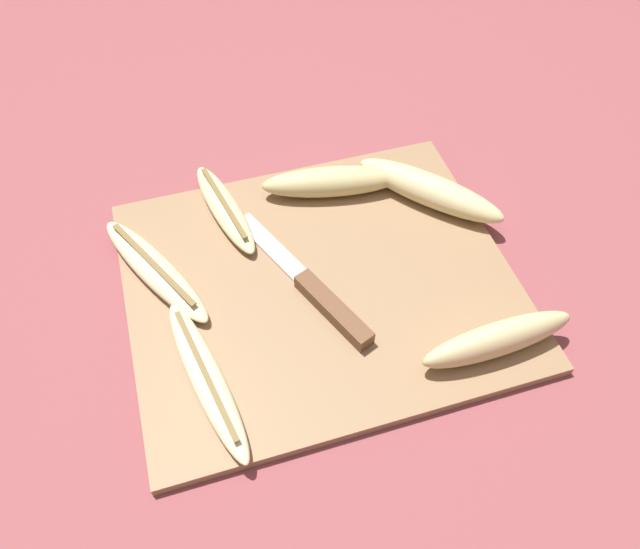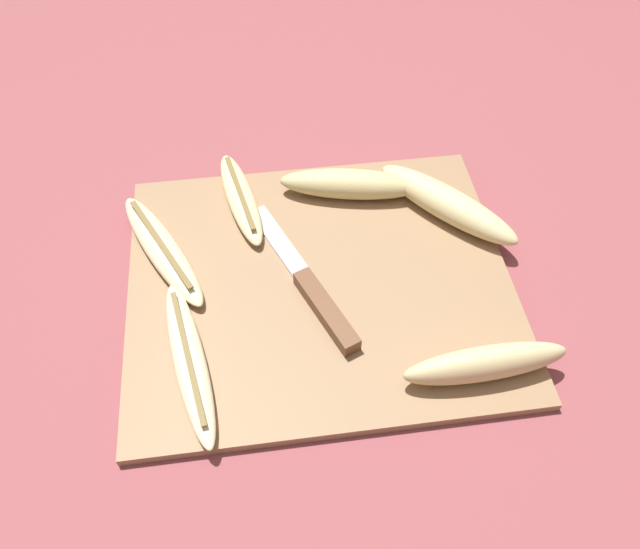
{
  "view_description": "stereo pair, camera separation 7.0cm",
  "coord_description": "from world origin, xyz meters",
  "px_view_note": "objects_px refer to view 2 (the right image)",
  "views": [
    {
      "loc": [
        -0.13,
        -0.41,
        0.58
      ],
      "look_at": [
        0.0,
        0.0,
        0.02
      ],
      "focal_mm": 35.0,
      "sensor_mm": 36.0,
      "label": 1
    },
    {
      "loc": [
        -0.06,
        -0.43,
        0.58
      ],
      "look_at": [
        0.0,
        0.0,
        0.02
      ],
      "focal_mm": 35.0,
      "sensor_mm": 36.0,
      "label": 2
    }
  ],
  "objects_px": {
    "knife": "(321,297)",
    "banana_cream_curved": "(162,249)",
    "banana_spotted_left": "(350,184)",
    "banana_mellow_near": "(486,363)",
    "banana_pale_long": "(189,360)",
    "banana_soft_right": "(241,198)",
    "banana_ripe_center": "(447,204)"
  },
  "relations": [
    {
      "from": "banana_pale_long",
      "to": "banana_spotted_left",
      "type": "xyz_separation_m",
      "value": [
        0.2,
        0.22,
        0.01
      ]
    },
    {
      "from": "knife",
      "to": "banana_spotted_left",
      "type": "bearing_deg",
      "value": 47.71
    },
    {
      "from": "knife",
      "to": "banana_soft_right",
      "type": "height_order",
      "value": "banana_soft_right"
    },
    {
      "from": "knife",
      "to": "banana_cream_curved",
      "type": "distance_m",
      "value": 0.2
    },
    {
      "from": "banana_mellow_near",
      "to": "banana_soft_right",
      "type": "bearing_deg",
      "value": 130.01
    },
    {
      "from": "knife",
      "to": "banana_ripe_center",
      "type": "xyz_separation_m",
      "value": [
        0.17,
        0.11,
        0.01
      ]
    },
    {
      "from": "banana_soft_right",
      "to": "banana_ripe_center",
      "type": "bearing_deg",
      "value": -11.67
    },
    {
      "from": "banana_spotted_left",
      "to": "banana_soft_right",
      "type": "xyz_separation_m",
      "value": [
        -0.14,
        0.0,
        -0.01
      ]
    },
    {
      "from": "banana_ripe_center",
      "to": "banana_mellow_near",
      "type": "distance_m",
      "value": 0.22
    },
    {
      "from": "knife",
      "to": "banana_mellow_near",
      "type": "bearing_deg",
      "value": -58.59
    },
    {
      "from": "banana_cream_curved",
      "to": "banana_mellow_near",
      "type": "height_order",
      "value": "banana_mellow_near"
    },
    {
      "from": "banana_mellow_near",
      "to": "banana_soft_right",
      "type": "distance_m",
      "value": 0.36
    },
    {
      "from": "banana_mellow_near",
      "to": "banana_ripe_center",
      "type": "bearing_deg",
      "value": 85.02
    },
    {
      "from": "banana_cream_curved",
      "to": "banana_mellow_near",
      "type": "distance_m",
      "value": 0.38
    },
    {
      "from": "knife",
      "to": "banana_mellow_near",
      "type": "relative_size",
      "value": 1.33
    },
    {
      "from": "banana_pale_long",
      "to": "banana_soft_right",
      "type": "relative_size",
      "value": 1.21
    },
    {
      "from": "banana_cream_curved",
      "to": "banana_soft_right",
      "type": "bearing_deg",
      "value": 36.85
    },
    {
      "from": "knife",
      "to": "banana_soft_right",
      "type": "xyz_separation_m",
      "value": [
        -0.08,
        0.16,
        0.0
      ]
    },
    {
      "from": "knife",
      "to": "banana_spotted_left",
      "type": "xyz_separation_m",
      "value": [
        0.06,
        0.16,
        0.01
      ]
    },
    {
      "from": "banana_cream_curved",
      "to": "banana_spotted_left",
      "type": "xyz_separation_m",
      "value": [
        0.23,
        0.07,
        0.01
      ]
    },
    {
      "from": "banana_ripe_center",
      "to": "banana_spotted_left",
      "type": "xyz_separation_m",
      "value": [
        -0.11,
        0.05,
        -0.0
      ]
    },
    {
      "from": "knife",
      "to": "banana_pale_long",
      "type": "xyz_separation_m",
      "value": [
        -0.14,
        -0.06,
        0.0
      ]
    },
    {
      "from": "banana_ripe_center",
      "to": "knife",
      "type": "bearing_deg",
      "value": -146.69
    },
    {
      "from": "banana_pale_long",
      "to": "banana_soft_right",
      "type": "bearing_deg",
      "value": 74.03
    },
    {
      "from": "banana_pale_long",
      "to": "banana_spotted_left",
      "type": "bearing_deg",
      "value": 47.85
    },
    {
      "from": "banana_ripe_center",
      "to": "banana_soft_right",
      "type": "bearing_deg",
      "value": 168.33
    },
    {
      "from": "banana_ripe_center",
      "to": "banana_pale_long",
      "type": "distance_m",
      "value": 0.36
    },
    {
      "from": "banana_mellow_near",
      "to": "banana_pale_long",
      "type": "distance_m",
      "value": 0.3
    },
    {
      "from": "knife",
      "to": "banana_spotted_left",
      "type": "relative_size",
      "value": 1.26
    },
    {
      "from": "banana_pale_long",
      "to": "banana_spotted_left",
      "type": "height_order",
      "value": "banana_spotted_left"
    },
    {
      "from": "banana_spotted_left",
      "to": "banana_cream_curved",
      "type": "bearing_deg",
      "value": -163.36
    },
    {
      "from": "banana_ripe_center",
      "to": "banana_pale_long",
      "type": "relative_size",
      "value": 0.86
    }
  ]
}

